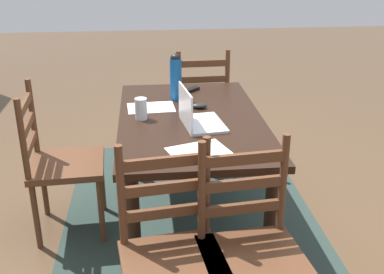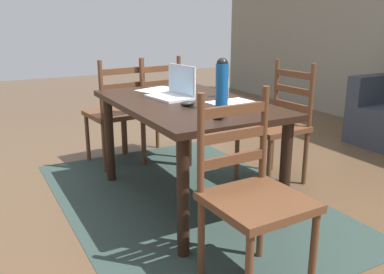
% 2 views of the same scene
% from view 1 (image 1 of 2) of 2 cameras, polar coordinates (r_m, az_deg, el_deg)
% --- Properties ---
extents(ground_plane, '(14.00, 14.00, 0.00)m').
position_cam_1_polar(ground_plane, '(3.21, -0.14, -9.96)').
color(ground_plane, brown).
extents(area_rug, '(2.46, 1.66, 0.01)m').
position_cam_1_polar(area_rug, '(3.21, -0.14, -9.92)').
color(area_rug, '#283833').
rests_on(area_rug, ground).
extents(dining_table, '(1.43, 0.87, 0.73)m').
position_cam_1_polar(dining_table, '(2.91, -0.15, 0.55)').
color(dining_table, black).
rests_on(dining_table, ground).
extents(chair_left_near, '(0.49, 0.49, 0.95)m').
position_cam_1_polar(chair_left_near, '(2.15, 7.18, -13.76)').
color(chair_left_near, '#56331E').
rests_on(chair_left_near, ground).
extents(chair_right_near, '(0.46, 0.46, 0.95)m').
position_cam_1_polar(chair_right_near, '(3.93, 0.95, 3.90)').
color(chair_right_near, '#56331E').
rests_on(chair_right_near, ground).
extents(chair_far_head, '(0.47, 0.47, 0.95)m').
position_cam_1_polar(chair_far_head, '(3.02, -15.54, -3.08)').
color(chair_far_head, '#56331E').
rests_on(chair_far_head, ground).
extents(chair_left_far, '(0.50, 0.50, 0.95)m').
position_cam_1_polar(chair_left_far, '(2.11, -2.36, -14.43)').
color(chair_left_far, '#56331E').
rests_on(chair_left_far, ground).
extents(laptop, '(0.35, 0.26, 0.23)m').
position_cam_1_polar(laptop, '(2.73, 0.44, 2.51)').
color(laptop, silver).
rests_on(laptop, dining_table).
extents(water_bottle, '(0.08, 0.08, 0.31)m').
position_cam_1_polar(water_bottle, '(3.15, -1.96, 7.33)').
color(water_bottle, '#145199').
rests_on(water_bottle, dining_table).
extents(drinking_glass, '(0.07, 0.07, 0.13)m').
position_cam_1_polar(drinking_glass, '(2.85, -6.14, 3.40)').
color(drinking_glass, silver).
rests_on(drinking_glass, dining_table).
extents(computer_mouse, '(0.07, 0.11, 0.03)m').
position_cam_1_polar(computer_mouse, '(3.03, 0.88, 3.77)').
color(computer_mouse, black).
rests_on(computer_mouse, dining_table).
extents(tv_remote, '(0.15, 0.15, 0.02)m').
position_cam_1_polar(tv_remote, '(3.37, -0.27, 5.64)').
color(tv_remote, black).
rests_on(tv_remote, dining_table).
extents(paper_stack_left, '(0.29, 0.35, 0.00)m').
position_cam_1_polar(paper_stack_left, '(2.42, 0.78, -1.69)').
color(paper_stack_left, white).
rests_on(paper_stack_left, dining_table).
extents(paper_stack_right, '(0.23, 0.31, 0.00)m').
position_cam_1_polar(paper_stack_right, '(3.05, -4.94, 3.54)').
color(paper_stack_right, white).
rests_on(paper_stack_right, dining_table).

